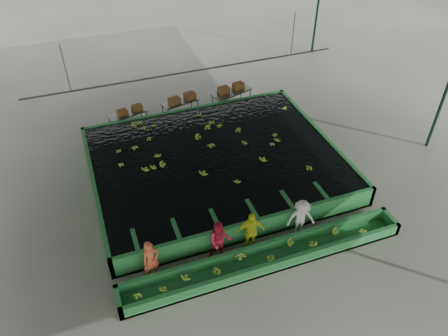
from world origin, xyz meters
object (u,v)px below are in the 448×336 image
object	(u,v)px
sorting_trough	(266,258)
packing_table_mid	(180,108)
worker_d	(301,218)
packing_table_left	(129,120)
box_stack_right	(231,91)
flotation_tank	(216,164)
worker_a	(151,260)
box_stack_mid	(182,101)
box_stack_left	(130,113)
worker_b	(220,241)
packing_table_right	(231,100)
worker_c	(251,232)

from	to	relation	value
sorting_trough	packing_table_mid	world-z (taller)	packing_table_mid
worker_d	packing_table_left	size ratio (longest dim) A/B	0.85
worker_d	box_stack_right	world-z (taller)	worker_d
flotation_tank	sorting_trough	world-z (taller)	flotation_tank
flotation_tank	sorting_trough	bearing A→B (deg)	-90.00
worker_a	box_stack_mid	size ratio (longest dim) A/B	1.10
sorting_trough	box_stack_left	bearing A→B (deg)	105.33
worker_b	packing_table_left	size ratio (longest dim) A/B	0.87
worker_b	box_stack_left	world-z (taller)	worker_b
packing_table_mid	box_stack_left	size ratio (longest dim) A/B	1.49
packing_table_left	packing_table_mid	distance (m)	2.62
worker_d	packing_table_left	world-z (taller)	worker_d
box_stack_mid	box_stack_right	size ratio (longest dim) A/B	1.00
worker_d	box_stack_right	size ratio (longest dim) A/B	1.10
flotation_tank	packing_table_mid	bearing A→B (deg)	92.03
packing_table_mid	packing_table_right	xyz separation A→B (m)	(2.66, -0.17, 0.06)
worker_a	packing_table_mid	size ratio (longest dim) A/B	0.85
sorting_trough	packing_table_mid	distance (m)	9.93
packing_table_left	box_stack_left	bearing A→B (deg)	-8.25
packing_table_right	worker_b	bearing A→B (deg)	-113.25
box_stack_mid	box_stack_right	bearing A→B (deg)	-0.83
packing_table_left	packing_table_right	xyz separation A→B (m)	(5.27, 0.02, 0.06)
flotation_tank	packing_table_right	world-z (taller)	packing_table_right
sorting_trough	box_stack_mid	world-z (taller)	box_stack_mid
flotation_tank	packing_table_right	bearing A→B (deg)	61.90
packing_table_mid	packing_table_right	distance (m)	2.66
box_stack_right	sorting_trough	bearing A→B (deg)	-104.17
packing_table_left	packing_table_mid	bearing A→B (deg)	4.17
worker_a	worker_d	world-z (taller)	worker_d
packing_table_left	flotation_tank	bearing A→B (deg)	-58.98
worker_d	packing_table_right	distance (m)	9.00
packing_table_mid	box_stack_mid	size ratio (longest dim) A/B	1.29
packing_table_right	box_stack_right	world-z (taller)	box_stack_right
worker_d	packing_table_mid	distance (m)	9.32
flotation_tank	worker_c	xyz separation A→B (m)	(-0.26, -4.30, 0.37)
sorting_trough	box_stack_left	size ratio (longest dim) A/B	8.19
packing_table_mid	flotation_tank	bearing A→B (deg)	-87.97
packing_table_mid	worker_d	bearing A→B (deg)	-78.61
box_stack_right	worker_c	bearing A→B (deg)	-106.87
worker_d	worker_c	bearing A→B (deg)	-166.54
worker_b	packing_table_left	world-z (taller)	worker_b
worker_d	packing_table_left	xyz separation A→B (m)	(-4.45, 8.94, -0.36)
packing_table_left	packing_table_mid	xyz separation A→B (m)	(2.62, 0.19, 0.00)
packing_table_left	box_stack_right	distance (m)	5.30
worker_d	worker_a	bearing A→B (deg)	-166.54
sorting_trough	worker_a	size ratio (longest dim) A/B	6.45
worker_a	box_stack_left	bearing A→B (deg)	69.15
worker_c	box_stack_mid	world-z (taller)	worker_c
box_stack_mid	packing_table_mid	bearing A→B (deg)	162.36
packing_table_mid	sorting_trough	bearing A→B (deg)	-89.01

